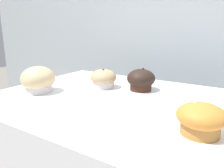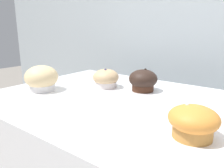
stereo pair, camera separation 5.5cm
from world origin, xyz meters
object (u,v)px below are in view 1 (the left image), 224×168
at_px(muffin_back_right, 38,80).
at_px(muffin_front_left, 103,79).
at_px(muffin_front_center, 141,80).
at_px(muffin_back_left, 201,119).

bearing_deg(muffin_back_right, muffin_front_left, 47.99).
height_order(muffin_front_center, muffin_back_left, muffin_front_center).
xyz_separation_m(muffin_front_center, muffin_back_right, (-0.30, -0.22, 0.01)).
height_order(muffin_back_left, muffin_back_right, muffin_back_right).
bearing_deg(muffin_back_left, muffin_front_left, 152.59).
height_order(muffin_back_right, muffin_front_left, muffin_back_right).
bearing_deg(muffin_back_left, muffin_front_center, 135.91).
bearing_deg(muffin_front_left, muffin_back_right, -132.01).
xyz_separation_m(muffin_back_right, muffin_front_left, (0.16, 0.18, -0.01)).
xyz_separation_m(muffin_back_left, muffin_front_left, (-0.40, 0.21, -0.00)).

